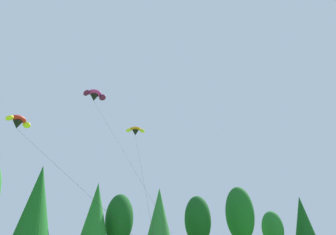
# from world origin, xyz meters

# --- Properties ---
(treeline_tree_e) EXTENTS (4.36, 4.36, 12.54)m
(treeline_tree_e) POSITION_xyz_m (-9.68, 46.30, 7.86)
(treeline_tree_e) COLOR #472D19
(treeline_tree_e) RESTS_ON ground_plane
(treeline_tree_f) EXTENTS (4.08, 4.08, 11.26)m
(treeline_tree_f) POSITION_xyz_m (-1.25, 48.88, 7.05)
(treeline_tree_f) COLOR #472D19
(treeline_tree_f) RESTS_ON ground_plane
(treeline_tree_g) EXTENTS (4.50, 4.50, 9.99)m
(treeline_tree_g) POSITION_xyz_m (2.95, 50.66, 6.05)
(treeline_tree_g) COLOR #472D19
(treeline_tree_g) RESTS_ON ground_plane
(treeline_tree_h) EXTENTS (4.10, 4.10, 11.34)m
(treeline_tree_h) POSITION_xyz_m (9.51, 49.73, 7.11)
(treeline_tree_h) COLOR #472D19
(treeline_tree_h) RESTS_ON ground_plane
(treeline_tree_i) EXTENTS (4.56, 4.56, 10.23)m
(treeline_tree_i) POSITION_xyz_m (16.21, 48.53, 6.19)
(treeline_tree_i) COLOR #472D19
(treeline_tree_i) RESTS_ON ground_plane
(treeline_tree_j) EXTENTS (5.10, 5.10, 12.20)m
(treeline_tree_j) POSITION_xyz_m (24.21, 47.23, 7.39)
(treeline_tree_j) COLOR #472D19
(treeline_tree_j) RESTS_ON ground_plane
(treeline_tree_k) EXTENTS (4.05, 4.05, 8.34)m
(treeline_tree_k) POSITION_xyz_m (32.48, 48.40, 5.05)
(treeline_tree_k) COLOR #472D19
(treeline_tree_k) RESTS_ON ground_plane
(treeline_tree_l) EXTENTS (4.05, 4.05, 11.13)m
(treeline_tree_l) POSITION_xyz_m (38.15, 45.99, 6.97)
(treeline_tree_l) COLOR #472D19
(treeline_tree_l) RESTS_ON ground_plane
(parafoil_kite_high_orange) EXTENTS (4.65, 17.04, 14.69)m
(parafoil_kite_high_orange) POSITION_xyz_m (0.38, 35.91, 15.73)
(parafoil_kite_high_orange) COLOR orange
(parafoil_kite_mid_magenta) EXTENTS (9.33, 13.23, 21.22)m
(parafoil_kite_mid_magenta) POSITION_xyz_m (-4.71, 39.67, 21.61)
(parafoil_kite_mid_magenta) COLOR #D12893
(parafoil_kite_far_red_yellow) EXTENTS (10.96, 13.55, 12.27)m
(parafoil_kite_far_red_yellow) POSITION_xyz_m (-12.69, 31.91, 13.21)
(parafoil_kite_far_red_yellow) COLOR red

